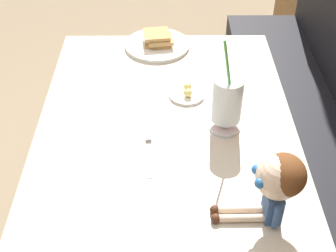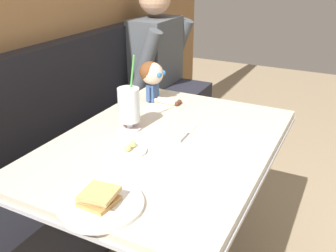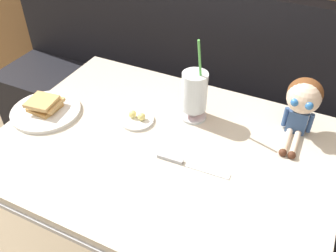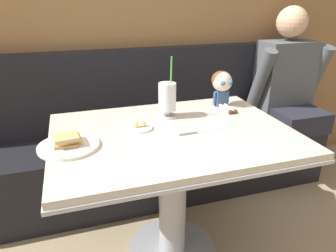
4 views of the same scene
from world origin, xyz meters
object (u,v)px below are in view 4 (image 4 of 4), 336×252
object	(u,v)px
milkshake_glass	(167,99)
butter_saucer	(140,127)
toast_plate	(68,144)
diner_patron	(287,82)
butter_knife	(194,132)
seated_doll	(222,84)

from	to	relation	value
milkshake_glass	butter_saucer	world-z (taller)	milkshake_glass
toast_plate	butter_saucer	size ratio (longest dim) A/B	2.08
toast_plate	diner_patron	world-z (taller)	diner_patron
toast_plate	milkshake_glass	size ratio (longest dim) A/B	0.79
milkshake_glass	diner_patron	bearing A→B (deg)	21.27
toast_plate	butter_saucer	distance (m)	0.34
milkshake_glass	butter_saucer	xyz separation A→B (m)	(-0.17, -0.11, -0.09)
toast_plate	milkshake_glass	xyz separation A→B (m)	(0.49, 0.21, 0.09)
toast_plate	butter_saucer	bearing A→B (deg)	17.48
milkshake_glass	butter_knife	size ratio (longest dim) A/B	1.34
butter_knife	diner_patron	bearing A→B (deg)	33.04
toast_plate	seated_doll	world-z (taller)	seated_doll
butter_saucer	diner_patron	bearing A→B (deg)	23.06
butter_saucer	diner_patron	world-z (taller)	diner_patron
toast_plate	butter_saucer	xyz separation A→B (m)	(0.32, 0.10, -0.01)
toast_plate	butter_knife	bearing A→B (deg)	-2.18
butter_saucer	butter_knife	distance (m)	0.26
seated_doll	diner_patron	world-z (taller)	diner_patron
butter_knife	seated_doll	distance (m)	0.45
butter_saucer	toast_plate	bearing A→B (deg)	-162.52
toast_plate	diner_patron	size ratio (longest dim) A/B	0.31
butter_saucer	butter_knife	xyz separation A→B (m)	(0.22, -0.12, -0.00)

